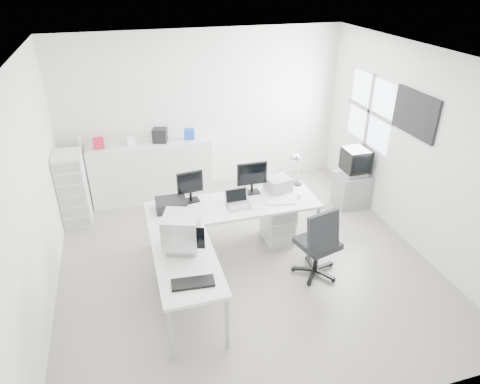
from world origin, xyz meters
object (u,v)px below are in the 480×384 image
object	(u,v)px
laptop	(239,200)
tv_cabinet	(352,190)
crt_tv	(356,162)
side_desk	(188,287)
inkjet_printer	(171,205)
laser_printer	(278,184)
main_desk	(233,227)
lcd_monitor_large	(252,179)
office_chair	(318,240)
filing_cabinet	(73,189)
drawer_pedestal	(278,222)
crt_monitor	(182,234)
sideboard	(152,171)
lcd_monitor_small	(190,187)

from	to	relation	value
laptop	tv_cabinet	world-z (taller)	laptop
laptop	crt_tv	world-z (taller)	crt_tv
side_desk	crt_tv	size ratio (longest dim) A/B	2.80
inkjet_printer	laser_printer	world-z (taller)	laser_printer
main_desk	lcd_monitor_large	xyz separation A→B (m)	(0.35, 0.25, 0.60)
office_chair	laser_printer	bearing A→B (deg)	84.19
crt_tv	laser_printer	bearing A→B (deg)	-163.80
side_desk	lcd_monitor_large	bearing A→B (deg)	48.37
laser_printer	filing_cabinet	distance (m)	3.21
drawer_pedestal	office_chair	bearing A→B (deg)	-76.88
lcd_monitor_large	laser_printer	size ratio (longest dim) A/B	1.32
main_desk	crt_monitor	distance (m)	1.34
inkjet_printer	office_chair	world-z (taller)	office_chair
tv_cabinet	sideboard	bearing A→B (deg)	158.95
crt_monitor	tv_cabinet	bearing A→B (deg)	44.74
laser_printer	crt_monitor	bearing A→B (deg)	-158.26
filing_cabinet	drawer_pedestal	bearing A→B (deg)	-25.10
laser_printer	laptop	bearing A→B (deg)	-167.46
laptop	lcd_monitor_large	bearing A→B (deg)	47.87
laser_printer	crt_tv	xyz separation A→B (m)	(1.53, 0.44, -0.04)
side_desk	lcd_monitor_large	world-z (taller)	lcd_monitor_large
office_chair	tv_cabinet	distance (m)	2.06
main_desk	drawer_pedestal	size ratio (longest dim) A/B	4.00
crt_tv	filing_cabinet	bearing A→B (deg)	170.51
inkjet_printer	lcd_monitor_large	xyz separation A→B (m)	(1.20, 0.15, 0.16)
lcd_monitor_large	tv_cabinet	distance (m)	2.09
laptop	laser_printer	size ratio (longest dim) A/B	0.97
drawer_pedestal	laptop	xyz separation A→B (m)	(-0.65, -0.15, 0.56)
tv_cabinet	side_desk	bearing A→B (deg)	-150.59
drawer_pedestal	lcd_monitor_large	bearing A→B (deg)	150.26
office_chair	filing_cabinet	distance (m)	3.87
lcd_monitor_small	crt_monitor	xyz separation A→B (m)	(-0.30, -1.10, -0.02)
laptop	office_chair	size ratio (longest dim) A/B	0.31
side_desk	laptop	xyz separation A→B (m)	(0.90, 1.00, 0.48)
laptop	sideboard	xyz separation A→B (m)	(-1.00, 2.01, -0.34)
filing_cabinet	laser_printer	bearing A→B (deg)	-21.96
tv_cabinet	sideboard	xyz separation A→B (m)	(-3.24, 1.25, 0.22)
laser_printer	tv_cabinet	bearing A→B (deg)	4.17
laser_printer	filing_cabinet	world-z (taller)	filing_cabinet
lcd_monitor_small	laptop	xyz separation A→B (m)	(0.60, -0.35, -0.12)
crt_tv	inkjet_printer	bearing A→B (deg)	-169.77
office_chair	crt_tv	xyz separation A→B (m)	(1.37, 1.52, 0.27)
drawer_pedestal	laptop	bearing A→B (deg)	-167.01
drawer_pedestal	filing_cabinet	distance (m)	3.24
sideboard	lcd_monitor_small	bearing A→B (deg)	-76.32
lcd_monitor_small	lcd_monitor_large	distance (m)	0.90
sideboard	filing_cabinet	xyz separation A→B (m)	(-1.26, -0.49, 0.08)
lcd_monitor_large	filing_cabinet	size ratio (longest dim) A/B	0.38
lcd_monitor_large	sideboard	bearing A→B (deg)	128.36
inkjet_printer	office_chair	xyz separation A→B (m)	(1.76, -0.95, -0.28)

